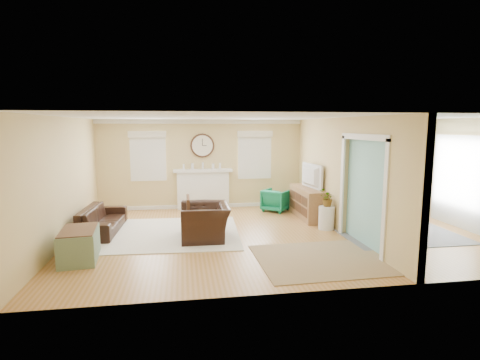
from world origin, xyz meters
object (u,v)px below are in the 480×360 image
Objects in this scene: green_chair at (276,200)px; dining_table at (384,214)px; sofa at (102,219)px; eames_chair at (205,222)px; credenza at (308,203)px.

green_chair is 0.39× the size of dining_table.
eames_chair reaches higher than sofa.
sofa is at bearing -110.88° from eames_chair.
sofa is 1.72× the size of eames_chair.
dining_table is at bearing 94.38° from eames_chair.
credenza is 0.93× the size of dining_table.
eames_chair is at bearing 87.73° from green_chair.
eames_chair reaches higher than green_chair.
eames_chair is at bearing -152.40° from credenza.
credenza is at bearing 117.83° from eames_chair.
dining_table is at bearing -37.80° from credenza.
eames_chair is at bearing 80.99° from dining_table.
eames_chair reaches higher than dining_table.
green_chair is 2.97m from dining_table.
sofa is 1.20× the size of credenza.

